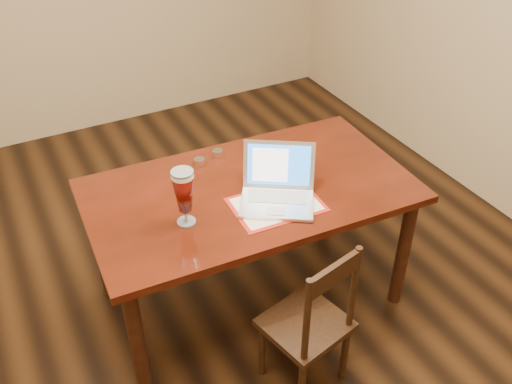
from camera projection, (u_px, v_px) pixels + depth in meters
ground at (208, 312)px, 3.31m from camera, size 5.00×5.00×0.00m
room_shell at (186, 9)px, 2.28m from camera, size 4.51×5.01×2.71m
dining_table at (249, 202)px, 3.00m from camera, size 1.73×1.03×1.08m
dining_chair at (310, 324)px, 2.70m from camera, size 0.44×0.43×0.88m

